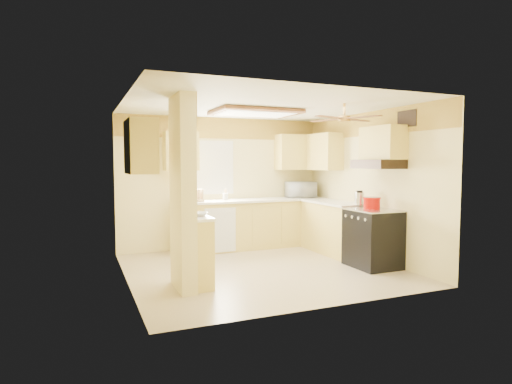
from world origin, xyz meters
name	(u,v)px	position (x,y,z in m)	size (l,w,h in m)	color
floor	(262,269)	(0.00, 0.00, 0.00)	(4.00, 4.00, 0.00)	tan
ceiling	(262,106)	(0.00, 0.00, 2.50)	(4.00, 4.00, 0.00)	white
wall_back	(223,183)	(0.00, 1.90, 1.25)	(4.00, 4.00, 0.00)	#EDDC90
wall_front	(329,198)	(0.00, -1.90, 1.25)	(4.00, 4.00, 0.00)	#EDDC90
wall_left	(126,192)	(-2.00, 0.00, 1.25)	(3.80, 3.80, 0.00)	#EDDC90
wall_right	(369,186)	(2.00, 0.00, 1.25)	(3.80, 3.80, 0.00)	#EDDC90
wallpaper_border	(223,128)	(0.00, 1.88, 2.30)	(4.00, 0.02, 0.40)	yellow
partition_column	(183,193)	(-1.35, -0.55, 1.25)	(0.20, 0.70, 2.50)	#EDDC90
partition_ledge	(200,253)	(-1.13, -0.55, 0.45)	(0.25, 0.55, 0.90)	#F0DD60
ledge_top	(199,218)	(-1.13, -0.55, 0.92)	(0.28, 0.58, 0.04)	white
lower_cabinets_back	(252,224)	(0.50, 1.60, 0.45)	(3.00, 0.60, 0.90)	#F0DD60
lower_cabinets_right	(334,228)	(1.70, 0.60, 0.45)	(0.60, 1.40, 0.90)	#F0DD60
countertop_back	(253,200)	(0.50, 1.59, 0.92)	(3.04, 0.64, 0.04)	white
countertop_right	(334,202)	(1.69, 0.60, 0.92)	(0.64, 1.44, 0.04)	white
dishwasher_panel	(220,230)	(-0.25, 1.29, 0.43)	(0.58, 0.02, 0.80)	white
window	(210,167)	(-0.25, 1.89, 1.55)	(0.92, 0.02, 1.02)	white
upper_cab_back_left	(181,151)	(-0.85, 1.72, 1.85)	(0.60, 0.35, 0.70)	#F0DD60
upper_cab_back_right	(298,152)	(1.55, 1.72, 1.85)	(0.90, 0.35, 0.70)	#F0DD60
upper_cab_right	(322,152)	(1.82, 1.25, 1.85)	(0.35, 1.00, 0.70)	#F0DD60
upper_cab_left_wall	(141,147)	(-1.82, -0.25, 1.85)	(0.35, 0.75, 0.70)	#F0DD60
upper_cab_over_stove	(383,143)	(1.82, -0.55, 1.95)	(0.35, 0.76, 0.52)	#F0DD60
stove	(373,238)	(1.67, -0.55, 0.46)	(0.68, 0.77, 0.92)	black
range_hood	(378,164)	(1.74, -0.55, 1.62)	(0.50, 0.76, 0.14)	black
poster_menu	(191,147)	(-1.24, -0.55, 1.85)	(0.02, 0.42, 0.57)	black
poster_nashville	(191,197)	(-1.24, -0.55, 1.20)	(0.02, 0.42, 0.57)	black
ceiling_light_panel	(255,113)	(0.10, 0.50, 2.46)	(1.35, 0.95, 0.06)	brown
ceiling_fan	(344,118)	(1.00, -0.70, 2.29)	(1.15, 1.15, 0.26)	gold
vent_grate	(407,119)	(1.98, -0.90, 2.30)	(0.02, 0.40, 0.25)	black
microwave	(301,190)	(1.56, 1.62, 1.10)	(0.57, 0.38, 0.31)	white
bowl	(200,214)	(-1.12, -0.53, 0.97)	(0.21, 0.21, 0.05)	white
dutch_oven	(372,203)	(1.67, -0.51, 1.01)	(0.28, 0.28, 0.19)	#AA0800
kettle	(359,198)	(1.74, -0.09, 1.05)	(0.16, 0.16, 0.24)	silver
dish_rack	(192,197)	(-0.69, 1.59, 1.02)	(0.40, 0.30, 0.22)	tan
utensil_crock	(225,196)	(-0.02, 1.66, 1.01)	(0.10, 0.10, 0.20)	white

